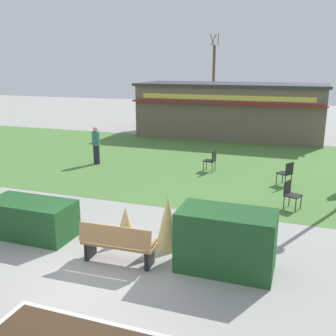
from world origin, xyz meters
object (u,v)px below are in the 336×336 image
(cafe_chair_east, at_px, (212,159))
(parked_car_center_slot, at_px, (288,113))
(cafe_chair_west, at_px, (287,172))
(cafe_chair_center, at_px, (290,192))
(trash_bin, at_px, (8,214))
(tree_right_bg, at_px, (214,76))
(parked_car_west_slot, at_px, (221,110))
(person_strolling, at_px, (96,145))
(food_kiosk, at_px, (230,110))
(park_bench, at_px, (118,244))

(cafe_chair_east, distance_m, parked_car_center_slot, 17.23)
(cafe_chair_west, height_order, parked_car_center_slot, parked_car_center_slot)
(cafe_chair_center, bearing_deg, trash_bin, -148.90)
(cafe_chair_west, xyz_separation_m, tree_right_bg, (-8.58, 24.69, 2.73))
(cafe_chair_center, relative_size, parked_car_west_slot, 0.21)
(parked_car_center_slot, height_order, tree_right_bg, tree_right_bg)
(trash_bin, relative_size, cafe_chair_east, 1.06)
(trash_bin, xyz_separation_m, cafe_chair_west, (6.79, 6.71, 0.06))
(tree_right_bg, bearing_deg, cafe_chair_west, -70.84)
(trash_bin, distance_m, parked_car_center_slot, 25.51)
(person_strolling, height_order, parked_car_west_slot, person_strolling)
(trash_bin, distance_m, tree_right_bg, 31.58)
(food_kiosk, xyz_separation_m, cafe_chair_west, (3.98, -9.74, -1.11))
(park_bench, relative_size, food_kiosk, 0.15)
(food_kiosk, bearing_deg, tree_right_bg, 107.11)
(person_strolling, xyz_separation_m, tree_right_bg, (-0.34, 24.13, 2.40))
(trash_bin, bearing_deg, parked_car_west_slot, 88.95)
(trash_bin, bearing_deg, park_bench, -10.31)
(cafe_chair_center, relative_size, parked_car_center_slot, 0.21)
(trash_bin, distance_m, cafe_chair_center, 8.22)
(park_bench, bearing_deg, cafe_chair_center, 54.82)
(trash_bin, xyz_separation_m, food_kiosk, (2.81, 16.45, 1.17))
(cafe_chair_west, distance_m, parked_car_west_slot, 19.18)
(cafe_chair_west, bearing_deg, person_strolling, 176.11)
(trash_bin, distance_m, parked_car_west_slot, 24.82)
(food_kiosk, height_order, cafe_chair_center, food_kiosk)
(park_bench, relative_size, cafe_chair_east, 1.93)
(cafe_chair_west, distance_m, parked_car_center_slot, 18.13)
(person_strolling, distance_m, parked_car_center_slot, 19.02)
(park_bench, relative_size, parked_car_center_slot, 0.40)
(park_bench, xyz_separation_m, cafe_chair_center, (3.45, 4.90, 0.05))
(cafe_chair_west, distance_m, cafe_chair_east, 3.23)
(cafe_chair_west, xyz_separation_m, parked_car_west_slot, (-6.34, 18.11, 0.12))
(parked_car_center_slot, distance_m, tree_right_bg, 10.45)
(cafe_chair_center, height_order, person_strolling, person_strolling)
(trash_bin, relative_size, parked_car_west_slot, 0.22)
(cafe_chair_west, bearing_deg, trash_bin, -135.36)
(parked_car_west_slot, bearing_deg, park_bench, -82.99)
(food_kiosk, height_order, cafe_chair_west, food_kiosk)
(cafe_chair_east, bearing_deg, parked_car_west_slot, 100.84)
(tree_right_bg, bearing_deg, person_strolling, -89.19)
(cafe_chair_center, bearing_deg, parked_car_center_slot, 93.20)
(cafe_chair_center, height_order, parked_car_west_slot, parked_car_west_slot)
(park_bench, height_order, tree_right_bg, tree_right_bg)
(park_bench, bearing_deg, parked_car_west_slot, 97.01)
(food_kiosk, bearing_deg, cafe_chair_west, -67.78)
(cafe_chair_east, relative_size, cafe_chair_center, 1.00)
(person_strolling, distance_m, tree_right_bg, 24.25)
(trash_bin, relative_size, cafe_chair_center, 1.06)
(park_bench, height_order, parked_car_center_slot, parked_car_center_slot)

